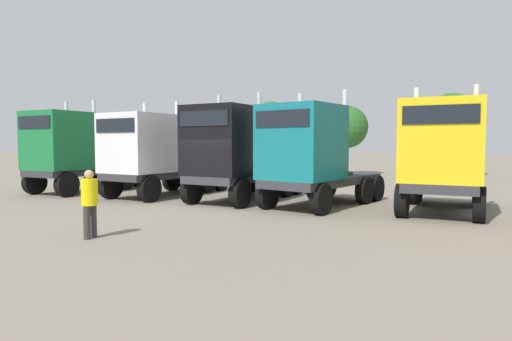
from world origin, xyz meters
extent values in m
plane|color=gray|center=(0.00, 0.00, 0.00)|extent=(200.00, 200.00, 0.00)
cube|color=#333338|center=(-8.11, 3.05, 1.01)|extent=(2.60, 5.94, 0.30)
cube|color=#197238|center=(-8.23, 1.29, 2.48)|extent=(2.55, 2.43, 2.64)
cube|color=black|center=(-8.31, 0.14, 3.27)|extent=(2.10, 0.19, 0.55)
cylinder|color=silver|center=(-7.19, 2.51, 2.78)|extent=(0.19, 0.19, 3.24)
cylinder|color=silver|center=(-9.09, 2.64, 2.78)|extent=(0.19, 0.19, 3.24)
cylinder|color=#333338|center=(-8.02, 4.33, 1.22)|extent=(1.17, 1.17, 0.12)
cylinder|color=black|center=(-7.16, 0.78, 0.55)|extent=(0.43, 1.13, 1.11)
cylinder|color=black|center=(-9.35, 0.94, 0.55)|extent=(0.43, 1.13, 1.11)
cylinder|color=black|center=(-6.92, 4.27, 0.55)|extent=(0.43, 1.13, 1.11)
cylinder|color=black|center=(-9.11, 4.43, 0.55)|extent=(0.43, 1.13, 1.11)
cylinder|color=black|center=(-6.84, 5.37, 0.55)|extent=(0.43, 1.13, 1.11)
cylinder|color=black|center=(-9.04, 5.52, 0.55)|extent=(0.43, 1.13, 1.11)
cube|color=#333338|center=(-3.62, 3.38, 0.98)|extent=(2.79, 6.40, 0.30)
cube|color=white|center=(-3.80, 1.52, 2.36)|extent=(2.63, 2.71, 2.46)
cube|color=black|center=(-3.93, 0.26, 3.07)|extent=(2.09, 0.24, 0.55)
cylinder|color=silver|center=(-2.72, 2.82, 2.66)|extent=(0.20, 0.20, 3.06)
cylinder|color=silver|center=(-4.61, 3.00, 2.66)|extent=(0.20, 0.20, 3.06)
cylinder|color=#333338|center=(-3.49, 4.74, 1.19)|extent=(1.20, 1.20, 0.12)
cylinder|color=black|center=(-2.76, 0.87, 0.54)|extent=(0.45, 1.11, 1.08)
cylinder|color=black|center=(-4.95, 1.09, 0.54)|extent=(0.45, 1.11, 1.08)
cylinder|color=black|center=(-2.38, 4.77, 0.54)|extent=(0.45, 1.11, 1.08)
cylinder|color=black|center=(-4.57, 4.99, 0.54)|extent=(0.45, 1.11, 1.08)
cylinder|color=black|center=(-2.27, 5.87, 0.54)|extent=(0.45, 1.11, 1.08)
cylinder|color=black|center=(-4.46, 6.08, 0.54)|extent=(0.45, 1.11, 1.08)
cube|color=#333338|center=(0.38, 3.43, 0.99)|extent=(2.73, 6.40, 0.30)
cube|color=black|center=(0.21, 1.46, 2.46)|extent=(2.59, 2.47, 2.64)
cube|color=black|center=(0.11, 0.31, 3.26)|extent=(2.10, 0.22, 0.55)
cylinder|color=silver|center=(1.26, 2.66, 2.76)|extent=(0.19, 0.19, 3.24)
cylinder|color=silver|center=(-0.63, 2.82, 2.76)|extent=(0.19, 0.19, 3.24)
cylinder|color=#333338|center=(0.50, 4.80, 1.20)|extent=(1.19, 1.19, 0.12)
cylinder|color=black|center=(1.26, 0.93, 0.55)|extent=(0.44, 1.12, 1.09)
cylinder|color=black|center=(-0.93, 1.13, 0.55)|extent=(0.44, 1.12, 1.09)
cylinder|color=black|center=(1.61, 4.85, 0.55)|extent=(0.44, 1.12, 1.09)
cylinder|color=black|center=(-0.59, 5.04, 0.55)|extent=(0.44, 1.12, 1.09)
cylinder|color=black|center=(1.70, 5.94, 0.55)|extent=(0.44, 1.12, 1.09)
cylinder|color=black|center=(-0.49, 6.14, 0.55)|extent=(0.44, 1.12, 1.09)
cube|color=#333338|center=(3.82, 2.99, 0.95)|extent=(3.45, 6.08, 0.30)
cube|color=#14727A|center=(3.45, 1.41, 2.40)|extent=(2.91, 2.98, 2.61)
cube|color=black|center=(3.16, 0.18, 3.18)|extent=(2.05, 0.52, 0.55)
cylinder|color=silver|center=(4.70, 2.55, 2.70)|extent=(0.22, 0.22, 3.21)
cylinder|color=silver|center=(2.85, 2.99, 2.70)|extent=(0.22, 0.22, 3.21)
cylinder|color=#333338|center=(4.11, 4.21, 1.16)|extent=(1.32, 1.32, 0.12)
cylinder|color=black|center=(4.40, 0.62, 0.52)|extent=(0.58, 1.10, 1.05)
cylinder|color=black|center=(2.26, 1.13, 0.52)|extent=(0.58, 1.10, 1.05)
cylinder|color=black|center=(5.18, 3.97, 0.52)|extent=(0.58, 1.10, 1.05)
cylinder|color=black|center=(3.04, 4.47, 0.52)|extent=(0.58, 1.10, 1.05)
cylinder|color=black|center=(5.43, 5.04, 0.52)|extent=(0.58, 1.10, 1.05)
cylinder|color=black|center=(3.29, 5.54, 0.52)|extent=(0.58, 1.10, 1.05)
cube|color=#333338|center=(8.03, 3.39, 0.99)|extent=(2.36, 5.77, 0.30)
cube|color=yellow|center=(7.99, 1.82, 2.43)|extent=(2.47, 2.62, 2.58)
cube|color=black|center=(7.95, 0.52, 3.20)|extent=(2.10, 0.10, 0.55)
cylinder|color=silver|center=(8.97, 3.22, 2.73)|extent=(0.18, 0.18, 3.18)
cylinder|color=silver|center=(7.08, 3.27, 2.73)|extent=(0.18, 0.18, 3.18)
cylinder|color=#333338|center=(8.06, 4.64, 1.20)|extent=(1.13, 1.13, 0.12)
cylinder|color=black|center=(9.07, 1.21, 0.55)|extent=(0.38, 1.10, 1.09)
cylinder|color=black|center=(6.87, 1.27, 0.55)|extent=(0.38, 1.10, 1.09)
cylinder|color=black|center=(9.16, 4.61, 0.55)|extent=(0.38, 1.10, 1.09)
cylinder|color=black|center=(6.96, 4.67, 0.55)|extent=(0.38, 1.10, 1.09)
cylinder|color=black|center=(9.19, 5.71, 0.55)|extent=(0.38, 1.10, 1.09)
cylinder|color=black|center=(6.99, 5.77, 0.55)|extent=(0.38, 1.10, 1.09)
cylinder|color=#343434|center=(0.17, -5.34, 0.41)|extent=(0.19, 0.19, 0.83)
cylinder|color=#343434|center=(0.12, -5.07, 0.41)|extent=(0.19, 0.19, 0.83)
cylinder|color=yellow|center=(0.14, -5.21, 1.16)|extent=(0.47, 0.47, 0.66)
sphere|color=tan|center=(0.14, -5.21, 1.60)|extent=(0.22, 0.22, 0.22)
cylinder|color=#4C3823|center=(-6.60, 22.98, 1.45)|extent=(0.36, 0.36, 2.91)
sphere|color=#286023|center=(-6.60, 22.98, 4.31)|extent=(3.51, 3.51, 3.51)
cylinder|color=#4C3823|center=(0.89, 19.67, 1.16)|extent=(0.36, 0.36, 2.31)
sphere|color=#286023|center=(0.89, 19.67, 3.58)|extent=(3.17, 3.17, 3.17)
cylinder|color=#4C3823|center=(8.04, 21.44, 1.32)|extent=(0.36, 0.36, 2.65)
sphere|color=#286023|center=(8.04, 21.44, 4.12)|extent=(3.68, 3.68, 3.68)
camera|label=1|loc=(8.41, -13.46, 2.36)|focal=31.12mm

